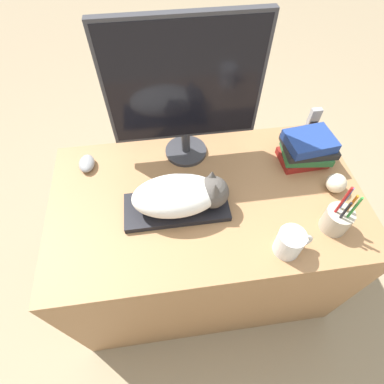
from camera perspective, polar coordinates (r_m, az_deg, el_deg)
name	(u,v)px	position (r m, az deg, el deg)	size (l,w,h in m)	color
ground_plane	(213,333)	(1.72, 3.94, -25.30)	(12.00, 12.00, 0.00)	#998466
desk	(204,241)	(1.48, 2.33, -9.26)	(1.22, 0.69, 0.74)	#9E7047
keyboard	(177,207)	(1.12, -2.95, -2.91)	(0.39, 0.16, 0.02)	black
cat	(184,195)	(1.06, -1.60, -0.51)	(0.35, 0.17, 0.14)	white
monitor	(185,88)	(1.10, -1.41, 19.14)	(0.56, 0.18, 0.57)	#333338
computer_mouse	(87,163)	(1.31, -19.40, 5.17)	(0.06, 0.09, 0.04)	gray
coffee_mug	(290,242)	(1.05, 18.18, -9.11)	(0.12, 0.09, 0.10)	silver
pen_cup	(337,219)	(1.16, 25.90, -4.65)	(0.09, 0.09, 0.23)	#B2A893
baseball	(336,183)	(1.28, 25.77, 1.52)	(0.08, 0.08, 0.08)	beige
phone	(312,122)	(1.46, 21.97, 12.31)	(0.04, 0.03, 0.13)	#99999E
book_stack	(307,149)	(1.32, 21.06, 7.68)	(0.21, 0.16, 0.13)	maroon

